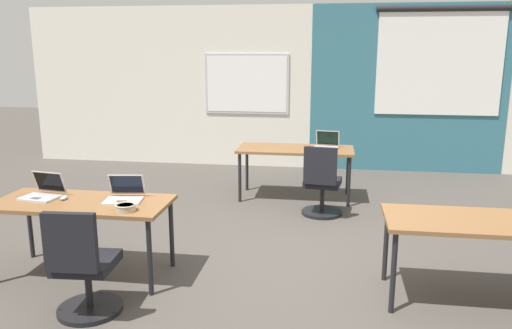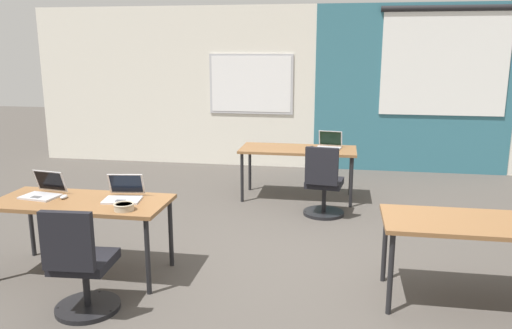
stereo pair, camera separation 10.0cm
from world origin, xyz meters
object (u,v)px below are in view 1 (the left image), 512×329
desk_near_right (485,227)px  laptop_far_right (326,144)px  mouse_far_right (309,147)px  desk_near_left (82,207)px  desk_far_center (296,152)px  laptop_near_left_end (43,192)px  chair_near_left_inner (83,272)px  mouse_near_left_end (64,198)px  chair_far_right (322,187)px  snack_bowl (125,207)px  laptop_near_left_inner (124,195)px

desk_near_right → laptop_far_right: 3.18m
desk_near_right → mouse_far_right: size_ratio=14.19×
desk_near_left → mouse_far_right: 3.43m
desk_far_center → laptop_near_left_end: bearing=-128.4°
chair_near_left_inner → mouse_far_right: bearing=-117.8°
desk_far_center → mouse_near_left_end: size_ratio=15.32×
desk_near_right → desk_far_center: size_ratio=1.00×
laptop_near_left_end → desk_near_right: bearing=7.8°
laptop_far_right → desk_far_center: bearing=-159.6°
chair_far_right → laptop_near_left_end: (-2.56, -1.99, 0.39)m
desk_near_left → desk_near_right: same height
desk_far_center → mouse_near_left_end: bearing=-124.9°
desk_near_left → desk_near_right: 3.50m
desk_near_left → mouse_near_left_end: (-0.19, 0.02, 0.08)m
desk_near_left → snack_bowl: (0.51, -0.21, 0.10)m
mouse_far_right → laptop_near_left_inner: bearing=-119.7°
desk_near_right → laptop_near_left_end: (-3.92, 0.07, 0.11)m
mouse_far_right → chair_near_left_inner: (-1.58, -3.55, -0.36)m
chair_near_left_inner → laptop_far_right: bearing=-120.6°
chair_far_right → snack_bowl: chair_far_right is taller
desk_far_center → chair_far_right: chair_far_right is taller
desk_near_left → snack_bowl: bearing=-22.7°
laptop_near_left_inner → snack_bowl: (0.14, -0.31, -0.01)m
desk_far_center → chair_far_right: size_ratio=1.74×
laptop_far_right → chair_far_right: (-0.03, -0.82, -0.39)m
laptop_far_right → laptop_near_left_end: 3.82m
chair_far_right → desk_far_center: bearing=-55.0°
desk_near_left → desk_far_center: (1.75, 2.80, 0.00)m
desk_far_center → snack_bowl: bearing=-112.3°
desk_far_center → mouse_near_left_end: 3.39m
laptop_near_left_inner → snack_bowl: bearing=-73.9°
desk_near_left → chair_near_left_inner: bearing=-63.9°
mouse_near_left_end → laptop_near_left_inner: size_ratio=0.28×
mouse_near_left_end → snack_bowl: snack_bowl is taller
desk_near_left → mouse_far_right: mouse_far_right is taller
desk_near_right → laptop_near_left_inner: laptop_near_left_inner is taller
desk_near_right → chair_far_right: 2.49m
desk_far_center → chair_far_right: bearing=-62.3°
desk_near_left → mouse_near_left_end: mouse_near_left_end is taller
desk_far_center → laptop_near_left_end: (-2.17, -2.73, 0.11)m
chair_far_right → laptop_near_left_end: size_ratio=2.47×
desk_far_center → mouse_near_left_end: (-1.94, -2.78, 0.08)m
desk_near_left → desk_near_right: size_ratio=1.00×
laptop_near_left_inner → desk_near_right: bearing=-9.7°
laptop_far_right → laptop_near_left_end: bearing=-123.5°
chair_far_right → mouse_near_left_end: (-2.33, -2.04, 0.36)m
mouse_far_right → chair_far_right: bearing=-75.2°
laptop_far_right → mouse_far_right: bearing=-158.3°
snack_bowl → desk_far_center: bearing=67.7°
desk_near_left → chair_far_right: 2.98m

